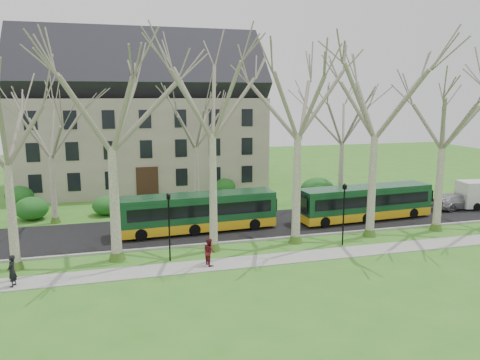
% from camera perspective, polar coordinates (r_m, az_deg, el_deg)
% --- Properties ---
extents(ground, '(120.00, 120.00, 0.00)m').
position_cam_1_polar(ground, '(32.41, 1.98, -8.28)').
color(ground, '#377621').
rests_on(ground, ground).
extents(sidewalk, '(70.00, 2.00, 0.06)m').
position_cam_1_polar(sidewalk, '(30.15, 3.39, -9.69)').
color(sidewalk, gray).
rests_on(sidewalk, ground).
extents(road, '(80.00, 8.00, 0.06)m').
position_cam_1_polar(road, '(37.45, -0.51, -5.65)').
color(road, black).
rests_on(road, ground).
extents(curb, '(80.00, 0.25, 0.14)m').
position_cam_1_polar(curb, '(33.75, 1.22, -7.39)').
color(curb, '#A5A39E').
rests_on(curb, ground).
extents(building, '(26.50, 12.20, 16.00)m').
position_cam_1_polar(building, '(53.47, -11.94, 7.68)').
color(building, gray).
rests_on(building, ground).
extents(tree_row_verge, '(49.00, 7.00, 14.00)m').
position_cam_1_polar(tree_row_verge, '(31.18, 1.89, 4.17)').
color(tree_row_verge, gray).
rests_on(tree_row_verge, ground).
extents(tree_row_far, '(33.00, 7.00, 12.00)m').
position_cam_1_polar(tree_row_far, '(41.30, -4.26, 4.27)').
color(tree_row_far, gray).
rests_on(tree_row_far, ground).
extents(lamp_row, '(36.22, 0.22, 4.30)m').
position_cam_1_polar(lamp_row, '(30.76, 2.55, -4.31)').
color(lamp_row, black).
rests_on(lamp_row, ground).
extents(hedges, '(30.60, 8.60, 2.00)m').
position_cam_1_polar(hedges, '(44.55, -9.12, -1.90)').
color(hedges, '#175320').
rests_on(hedges, ground).
extents(bus_lead, '(11.96, 3.16, 2.96)m').
position_cam_1_polar(bus_lead, '(35.88, -5.08, -3.91)').
color(bus_lead, '#113E21').
rests_on(bus_lead, road).
extents(bus_follow, '(11.72, 3.23, 2.89)m').
position_cam_1_polar(bus_follow, '(40.43, 15.01, -2.65)').
color(bus_follow, '#113E21').
rests_on(bus_follow, road).
extents(sedan, '(5.07, 2.63, 1.40)m').
position_cam_1_polar(sedan, '(47.15, 24.77, -2.36)').
color(sedan, '#A6A6AB').
rests_on(sedan, road).
extents(pedestrian_a, '(0.56, 0.73, 1.77)m').
position_cam_1_polar(pedestrian_a, '(28.64, -26.05, -9.92)').
color(pedestrian_a, black).
rests_on(pedestrian_a, sidewalk).
extents(pedestrian_b, '(0.84, 0.96, 1.69)m').
position_cam_1_polar(pedestrian_b, '(28.96, -3.76, -8.71)').
color(pedestrian_b, maroon).
rests_on(pedestrian_b, sidewalk).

